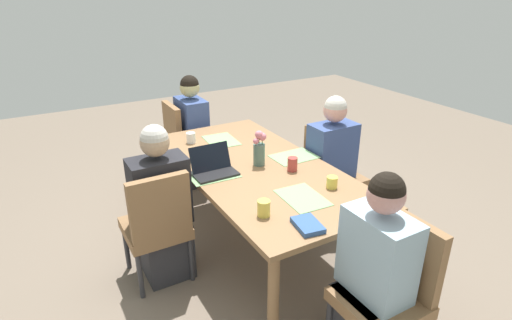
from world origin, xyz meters
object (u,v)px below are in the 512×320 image
chair_far_left_mid (157,222)px  flower_vase (259,149)px  dining_table (256,174)px  coffee_mug_centre_right (191,138)px  coffee_mug_centre_left (332,182)px  book_red_cover (308,225)px  chair_near_left_near (331,168)px  person_far_left_mid (162,212)px  chair_head_left_left_far (391,286)px  person_head_left_left_far (374,280)px  laptop_far_left_mid (213,168)px  coffee_mug_near_left (292,164)px  person_near_left_near (331,169)px  coffee_mug_near_right (264,208)px  person_head_right_right_near (192,138)px  chair_head_right_right_near (184,140)px

chair_far_left_mid → flower_vase: (0.06, -0.87, 0.36)m
dining_table → flower_vase: 0.20m
dining_table → coffee_mug_centre_right: (0.72, 0.26, 0.12)m
coffee_mug_centre_left → book_red_cover: size_ratio=0.42×
chair_near_left_near → person_far_left_mid: size_ratio=0.75×
chair_head_left_left_far → person_head_left_left_far: (0.06, 0.07, 0.03)m
person_far_left_mid → coffee_mug_centre_right: 0.90m
flower_vase → laptop_far_left_mid: flower_vase is taller
person_far_left_mid → person_head_left_left_far: bearing=-148.6°
chair_far_left_mid → coffee_mug_near_left: size_ratio=8.37×
chair_near_left_near → dining_table: bearing=94.9°
dining_table → coffee_mug_centre_left: size_ratio=25.39×
person_near_left_near → person_far_left_mid: bearing=88.8°
flower_vase → coffee_mug_near_right: flower_vase is taller
person_head_left_left_far → coffee_mug_centre_left: person_head_left_left_far is taller
coffee_mug_near_left → coffee_mug_centre_left: coffee_mug_near_left is taller
chair_head_left_left_far → person_far_left_mid: bearing=32.5°
dining_table → coffee_mug_near_right: coffee_mug_near_right is taller
dining_table → person_head_left_left_far: bearing=-178.7°
book_red_cover → person_head_right_right_near: bearing=4.8°
laptop_far_left_mid → coffee_mug_near_left: size_ratio=2.98×
chair_far_left_mid → flower_vase: size_ratio=3.17×
dining_table → laptop_far_left_mid: 0.37m
dining_table → person_head_left_left_far: 1.30m
person_head_left_left_far → person_head_right_right_near: same height
book_red_cover → coffee_mug_centre_left: bearing=-44.7°
flower_vase → chair_head_left_left_far: bearing=-177.1°
chair_head_left_left_far → person_head_right_right_near: 2.71m
chair_near_left_near → coffee_mug_near_right: bearing=122.8°
person_head_right_right_near → chair_head_right_right_near: bearing=51.2°
chair_head_left_left_far → person_near_left_near: bearing=-26.2°
dining_table → chair_head_left_left_far: (-1.35, -0.10, -0.16)m
person_near_left_near → chair_far_left_mid: 1.60m
dining_table → laptop_far_left_mid: laptop_far_left_mid is taller
coffee_mug_near_right → coffee_mug_centre_right: bearing=-3.0°
dining_table → coffee_mug_near_right: 0.76m
person_near_left_near → person_head_right_right_near: 1.56m
chair_head_right_right_near → coffee_mug_centre_left: (-2.00, -0.36, 0.28)m
chair_near_left_near → coffee_mug_centre_right: (0.65, 1.08, 0.28)m
chair_head_right_right_near → coffee_mug_centre_left: chair_head_right_right_near is taller
person_near_left_near → laptop_far_left_mid: (0.04, 1.11, 0.25)m
chair_head_right_right_near → flower_vase: 1.46m
coffee_mug_near_left → coffee_mug_near_right: size_ratio=1.04×
person_head_right_right_near → coffee_mug_near_right: person_head_right_right_near is taller
chair_far_left_mid → person_head_right_right_near: size_ratio=0.75×
chair_far_left_mid → person_head_left_left_far: size_ratio=0.75×
dining_table → chair_near_left_near: 0.84m
person_head_left_left_far → coffee_mug_centre_right: size_ratio=12.72×
book_red_cover → person_far_left_mid: bearing=41.5°
dining_table → chair_near_left_near: (0.07, -0.82, -0.16)m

